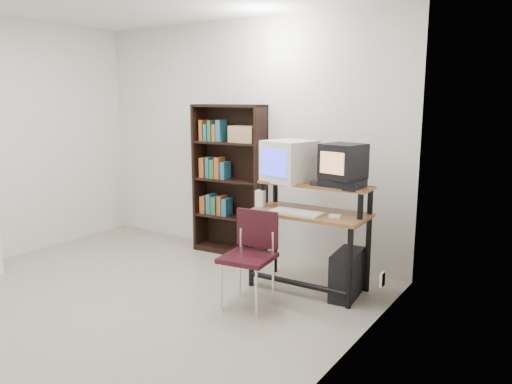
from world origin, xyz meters
The scene contains 16 objects.
floor centered at (0.00, 0.00, -0.01)m, with size 4.00×4.00×0.01m, color #A59A88.
back_wall centered at (0.00, 2.00, 1.30)m, with size 4.00×0.01×2.60m, color silver.
right_wall centered at (2.00, 0.00, 1.30)m, with size 0.01×4.00×2.60m, color silver.
computer_desk centered at (1.22, 1.34, 0.67)m, with size 1.07×0.55×0.98m.
crt_monitor centered at (0.94, 1.45, 1.17)m, with size 0.50×0.50×0.39m.
vcr centered at (1.50, 1.41, 1.01)m, with size 0.36×0.26×0.08m, color black.
crt_tv centered at (1.49, 1.43, 1.21)m, with size 0.39×0.38×0.31m.
cd_spindle centered at (1.27, 1.36, 0.99)m, with size 0.12×0.12×0.05m, color #26262B.
keyboard centered at (1.16, 1.19, 0.74)m, with size 0.47×0.21×0.04m, color silver.
mousepad centered at (1.51, 1.27, 0.72)m, with size 0.22×0.18×0.01m, color black.
mouse centered at (1.51, 1.26, 0.74)m, with size 0.10×0.06×0.03m, color white.
desk_speaker centered at (0.72, 1.27, 0.80)m, with size 0.08×0.07×0.17m, color silver.
pc_tower centered at (1.60, 1.33, 0.21)m, with size 0.20×0.45×0.42m, color black.
school_chair centered at (0.98, 0.74, 0.50)m, with size 0.45×0.45×0.81m.
bookshelf centered at (-0.05, 1.85, 0.87)m, with size 0.86×0.34×1.68m.
wall_outlet centered at (1.99, 1.15, 0.30)m, with size 0.02×0.08×0.12m, color beige.
Camera 1 is at (3.24, -2.64, 1.76)m, focal length 35.00 mm.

